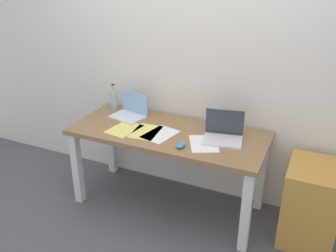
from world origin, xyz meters
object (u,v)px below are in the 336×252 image
desk (168,142)px  filing_cabinet (310,203)px  coffee_mug (217,123)px  laptop_left (130,112)px  laptop_right (223,134)px  beer_bottle (114,99)px  computer_mouse (181,145)px

desk → filing_cabinet: bearing=2.8°
desk → coffee_mug: bearing=32.9°
laptop_left → desk: bearing=-17.6°
laptop_right → beer_bottle: (-1.14, 0.20, 0.05)m
laptop_left → laptop_right: laptop_right is taller
beer_bottle → desk: bearing=-19.8°
laptop_left → coffee_mug: bearing=6.1°
computer_mouse → filing_cabinet: 1.11m
beer_bottle → computer_mouse: size_ratio=2.50×
coffee_mug → filing_cabinet: (0.84, -0.17, -0.46)m
beer_bottle → filing_cabinet: beer_bottle is taller
desk → coffee_mug: 0.44m
beer_bottle → coffee_mug: 1.03m
laptop_right → coffee_mug: laptop_right is taller
computer_mouse → filing_cabinet: (0.99, 0.27, -0.43)m
desk → laptop_left: (-0.45, 0.14, 0.15)m
laptop_left → laptop_right: 0.91m
laptop_left → coffee_mug: (0.80, 0.09, 0.00)m
laptop_left → computer_mouse: size_ratio=3.29×
laptop_left → filing_cabinet: size_ratio=0.51×
coffee_mug → filing_cabinet: 0.97m
desk → beer_bottle: size_ratio=6.58×
beer_bottle → coffee_mug: bearing=-1.0°
computer_mouse → desk: bearing=135.6°
beer_bottle → computer_mouse: bearing=-27.5°
laptop_right → beer_bottle: size_ratio=1.37×
computer_mouse → filing_cabinet: bearing=17.5°
desk → laptop_right: laptop_right is taller
laptop_left → filing_cabinet: (1.63, -0.08, -0.46)m
filing_cabinet → laptop_left: bearing=177.1°
beer_bottle → filing_cabinet: size_ratio=0.39×
laptop_left → beer_bottle: 0.26m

